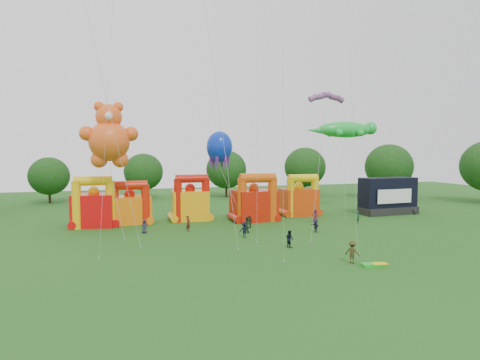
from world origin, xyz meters
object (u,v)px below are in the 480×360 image
object	(u,v)px
bouncy_castle_2	(191,203)
octopus_kite	(226,175)
bouncy_castle_0	(94,207)
stage_trailer	(388,196)
spectator_4	(250,222)
spectator_0	(144,226)
teddy_bear_kite	(112,158)
gecko_kite	(345,165)

from	to	relation	value
bouncy_castle_2	octopus_kite	bearing A→B (deg)	-22.08
bouncy_castle_0	bouncy_castle_2	xyz separation A→B (m)	(12.53, 1.34, -0.02)
bouncy_castle_0	octopus_kite	world-z (taller)	octopus_kite
stage_trailer	octopus_kite	bearing A→B (deg)	177.93
octopus_kite	spectator_4	size ratio (longest dim) A/B	7.85
bouncy_castle_2	spectator_0	xyz separation A→B (m)	(-6.78, -7.59, -1.65)
stage_trailer	spectator_0	size ratio (longest dim) A/B	5.73
bouncy_castle_0	spectator_4	distance (m)	19.77
bouncy_castle_2	octopus_kite	world-z (taller)	octopus_kite
bouncy_castle_2	octopus_kite	distance (m)	6.32
bouncy_castle_2	spectator_0	size ratio (longest dim) A/B	4.06
teddy_bear_kite	spectator_0	bearing A→B (deg)	-26.86
octopus_kite	spectator_0	distance (m)	13.90
teddy_bear_kite	spectator_4	size ratio (longest dim) A/B	9.84
bouncy_castle_2	octopus_kite	xyz separation A→B (m)	(4.63, -1.88, 3.88)
spectator_4	octopus_kite	bearing A→B (deg)	-122.16
teddy_bear_kite	spectator_0	size ratio (longest dim) A/B	9.83
bouncy_castle_2	teddy_bear_kite	distance (m)	13.41
gecko_kite	octopus_kite	size ratio (longest dim) A/B	1.15
bouncy_castle_0	octopus_kite	distance (m)	17.59
teddy_bear_kite	spectator_0	world-z (taller)	teddy_bear_kite
spectator_0	gecko_kite	bearing A→B (deg)	-10.70
bouncy_castle_0	stage_trailer	distance (m)	42.19
stage_trailer	octopus_kite	xyz separation A→B (m)	(-25.01, 0.90, 3.62)
bouncy_castle_0	bouncy_castle_2	world-z (taller)	bouncy_castle_0
teddy_bear_kite	octopus_kite	world-z (taller)	teddy_bear_kite
stage_trailer	spectator_4	xyz separation A→B (m)	(-23.64, -5.28, -1.90)
bouncy_castle_0	gecko_kite	bearing A→B (deg)	0.28
bouncy_castle_0	gecko_kite	size ratio (longest dim) A/B	0.45
stage_trailer	spectator_0	bearing A→B (deg)	-172.47
stage_trailer	teddy_bear_kite	size ratio (longest dim) A/B	0.58
bouncy_castle_2	spectator_0	world-z (taller)	bouncy_castle_2
stage_trailer	teddy_bear_kite	world-z (taller)	teddy_bear_kite
octopus_kite	spectator_0	bearing A→B (deg)	-153.38
bouncy_castle_2	teddy_bear_kite	bearing A→B (deg)	-150.42
teddy_bear_kite	spectator_0	xyz separation A→B (m)	(3.49, -1.77, -7.99)
bouncy_castle_0	octopus_kite	size ratio (longest dim) A/B	0.52
bouncy_castle_0	teddy_bear_kite	size ratio (longest dim) A/B	0.42
gecko_kite	octopus_kite	distance (m)	18.61
stage_trailer	spectator_4	size ratio (longest dim) A/B	5.74
bouncy_castle_0	stage_trailer	world-z (taller)	bouncy_castle_0
bouncy_castle_2	stage_trailer	xyz separation A→B (m)	(29.64, -2.78, 0.25)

